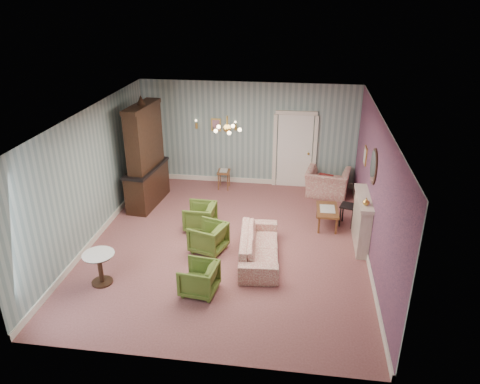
# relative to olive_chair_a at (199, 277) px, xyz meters

# --- Properties ---
(floor) EXTENTS (7.00, 7.00, 0.00)m
(floor) POSITION_rel_olive_chair_a_xyz_m (0.26, 1.79, -0.33)
(floor) COLOR #905654
(floor) RESTS_ON ground
(ceiling) EXTENTS (7.00, 7.00, 0.00)m
(ceiling) POSITION_rel_olive_chair_a_xyz_m (0.26, 1.79, 2.57)
(ceiling) COLOR white
(ceiling) RESTS_ON ground
(wall_back) EXTENTS (6.00, 0.00, 6.00)m
(wall_back) POSITION_rel_olive_chair_a_xyz_m (0.26, 5.29, 1.12)
(wall_back) COLOR gray
(wall_back) RESTS_ON ground
(wall_front) EXTENTS (6.00, 0.00, 6.00)m
(wall_front) POSITION_rel_olive_chair_a_xyz_m (0.26, -1.71, 1.12)
(wall_front) COLOR gray
(wall_front) RESTS_ON ground
(wall_left) EXTENTS (0.00, 7.00, 7.00)m
(wall_left) POSITION_rel_olive_chair_a_xyz_m (-2.74, 1.79, 1.12)
(wall_left) COLOR gray
(wall_left) RESTS_ON ground
(wall_right) EXTENTS (0.00, 7.00, 7.00)m
(wall_right) POSITION_rel_olive_chair_a_xyz_m (3.26, 1.79, 1.12)
(wall_right) COLOR gray
(wall_right) RESTS_ON ground
(wall_right_floral) EXTENTS (0.00, 7.00, 7.00)m
(wall_right_floral) POSITION_rel_olive_chair_a_xyz_m (3.24, 1.79, 1.12)
(wall_right_floral) COLOR #B85C72
(wall_right_floral) RESTS_ON ground
(door) EXTENTS (1.12, 0.12, 2.16)m
(door) POSITION_rel_olive_chair_a_xyz_m (1.56, 5.25, 0.75)
(door) COLOR white
(door) RESTS_ON floor
(olive_chair_a) EXTENTS (0.67, 0.71, 0.66)m
(olive_chair_a) POSITION_rel_olive_chair_a_xyz_m (0.00, 0.00, 0.00)
(olive_chair_a) COLOR #506924
(olive_chair_a) RESTS_ON floor
(olive_chair_b) EXTENTS (0.81, 0.84, 0.70)m
(olive_chair_b) POSITION_rel_olive_chair_a_xyz_m (-0.13, 1.48, 0.02)
(olive_chair_b) COLOR #506924
(olive_chair_b) RESTS_ON floor
(olive_chair_c) EXTENTS (0.65, 0.70, 0.69)m
(olive_chair_c) POSITION_rel_olive_chair_a_xyz_m (-0.51, 2.40, 0.02)
(olive_chair_c) COLOR #506924
(olive_chair_c) RESTS_ON floor
(sofa_chintz) EXTENTS (0.74, 2.03, 0.78)m
(sofa_chintz) POSITION_rel_olive_chair_a_xyz_m (0.99, 1.30, 0.06)
(sofa_chintz) COLOR #A34142
(sofa_chintz) RESTS_ON floor
(wingback_chair) EXTENTS (1.23, 0.91, 0.98)m
(wingback_chair) POSITION_rel_olive_chair_a_xyz_m (2.49, 4.73, 0.16)
(wingback_chair) COLOR #A34142
(wingback_chair) RESTS_ON floor
(dresser) EXTENTS (0.73, 1.72, 2.78)m
(dresser) POSITION_rel_olive_chair_a_xyz_m (-2.15, 3.58, 1.06)
(dresser) COLOR black
(dresser) RESTS_ON floor
(fireplace) EXTENTS (0.30, 1.40, 1.16)m
(fireplace) POSITION_rel_olive_chair_a_xyz_m (3.12, 2.19, 0.25)
(fireplace) COLOR beige
(fireplace) RESTS_ON floor
(mantel_vase) EXTENTS (0.15, 0.15, 0.15)m
(mantel_vase) POSITION_rel_olive_chair_a_xyz_m (3.10, 1.79, 0.90)
(mantel_vase) COLOR gold
(mantel_vase) RESTS_ON fireplace
(oval_mirror) EXTENTS (0.04, 0.76, 0.84)m
(oval_mirror) POSITION_rel_olive_chair_a_xyz_m (3.22, 2.19, 1.52)
(oval_mirror) COLOR white
(oval_mirror) RESTS_ON wall_right
(framed_print) EXTENTS (0.04, 0.34, 0.42)m
(framed_print) POSITION_rel_olive_chair_a_xyz_m (3.23, 3.54, 1.27)
(framed_print) COLOR gold
(framed_print) RESTS_ON wall_right
(coffee_table) EXTENTS (0.51, 0.89, 0.45)m
(coffee_table) POSITION_rel_olive_chair_a_xyz_m (2.42, 2.94, -0.10)
(coffee_table) COLOR brown
(coffee_table) RESTS_ON floor
(side_table_black) EXTENTS (0.44, 0.44, 0.53)m
(side_table_black) POSITION_rel_olive_chair_a_xyz_m (2.91, 3.04, -0.06)
(side_table_black) COLOR black
(side_table_black) RESTS_ON floor
(pedestal_table) EXTENTS (0.78, 0.78, 0.66)m
(pedestal_table) POSITION_rel_olive_chair_a_xyz_m (-1.92, 0.02, -0.00)
(pedestal_table) COLOR black
(pedestal_table) RESTS_ON floor
(nesting_table) EXTENTS (0.35, 0.44, 0.56)m
(nesting_table) POSITION_rel_olive_chair_a_xyz_m (-0.36, 4.81, -0.05)
(nesting_table) COLOR brown
(nesting_table) RESTS_ON floor
(gilt_mirror_back) EXTENTS (0.28, 0.06, 0.36)m
(gilt_mirror_back) POSITION_rel_olive_chair_a_xyz_m (-0.64, 5.25, 1.37)
(gilt_mirror_back) COLOR gold
(gilt_mirror_back) RESTS_ON wall_back
(sconce_left) EXTENTS (0.16, 0.12, 0.30)m
(sconce_left) POSITION_rel_olive_chair_a_xyz_m (-1.19, 5.23, 1.37)
(sconce_left) COLOR gold
(sconce_left) RESTS_ON wall_back
(sconce_right) EXTENTS (0.16, 0.12, 0.30)m
(sconce_right) POSITION_rel_olive_chair_a_xyz_m (-0.09, 5.23, 1.37)
(sconce_right) COLOR gold
(sconce_right) RESTS_ON wall_back
(chandelier) EXTENTS (0.56, 0.56, 0.36)m
(chandelier) POSITION_rel_olive_chair_a_xyz_m (0.26, 1.79, 2.30)
(chandelier) COLOR gold
(chandelier) RESTS_ON ceiling
(burgundy_cushion) EXTENTS (0.41, 0.28, 0.39)m
(burgundy_cushion) POSITION_rel_olive_chair_a_xyz_m (2.44, 4.58, 0.15)
(burgundy_cushion) COLOR maroon
(burgundy_cushion) RESTS_ON wingback_chair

